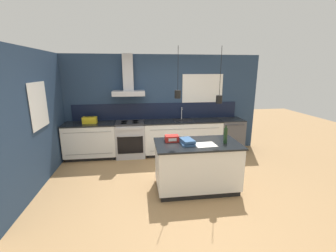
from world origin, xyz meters
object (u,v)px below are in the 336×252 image
(bottle_on_island, at_px, (226,135))
(red_supply_box, at_px, (172,138))
(book_stack, at_px, (187,142))
(yellow_toolbox, at_px, (90,120))
(dishwasher, at_px, (230,135))
(oven_range, at_px, (131,139))

(bottle_on_island, relative_size, red_supply_box, 1.38)
(red_supply_box, bearing_deg, book_stack, -39.40)
(yellow_toolbox, bearing_deg, dishwasher, -0.00)
(book_stack, xyz_separation_m, red_supply_box, (-0.25, 0.21, 0.01))
(oven_range, bearing_deg, yellow_toolbox, 179.75)
(dishwasher, relative_size, red_supply_box, 3.63)
(bottle_on_island, height_order, book_stack, bottle_on_island)
(oven_range, distance_m, yellow_toolbox, 1.12)
(bottle_on_island, distance_m, yellow_toolbox, 3.38)
(dishwasher, bearing_deg, oven_range, -179.91)
(bottle_on_island, xyz_separation_m, book_stack, (-0.70, 0.03, -0.10))
(book_stack, relative_size, yellow_toolbox, 1.03)
(bottle_on_island, relative_size, yellow_toolbox, 1.02)
(red_supply_box, bearing_deg, yellow_toolbox, 136.54)
(bottle_on_island, bearing_deg, red_supply_box, 166.04)
(dishwasher, xyz_separation_m, red_supply_box, (-1.89, -1.71, 0.51))
(red_supply_box, bearing_deg, bottle_on_island, -13.96)
(book_stack, relative_size, red_supply_box, 1.39)
(dishwasher, height_order, book_stack, book_stack)
(oven_range, bearing_deg, book_stack, -60.70)
(red_supply_box, relative_size, yellow_toolbox, 0.74)
(bottle_on_island, bearing_deg, book_stack, 177.65)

